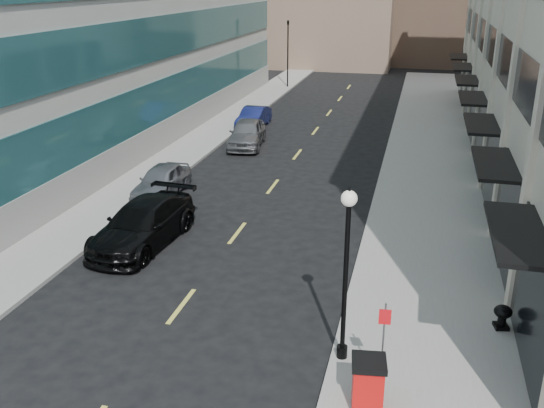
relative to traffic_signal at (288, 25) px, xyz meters
The scene contains 12 objects.
sidewalk_right 31.38m from the traffic_signal, 65.10° to the right, with size 5.00×80.00×0.15m, color gray.
sidewalk_left 28.58m from the traffic_signal, 92.05° to the right, with size 3.00×80.00×0.15m, color gray.
road_centerline 32.00m from the traffic_signal, 79.94° to the right, with size 0.15×68.20×0.01m.
traffic_signal is the anchor object (origin of this frame).
car_black_pickup 36.29m from the traffic_signal, 86.33° to the right, with size 2.33×5.72×1.66m, color black.
car_silver_sedan 30.95m from the traffic_signal, 88.65° to the right, with size 1.72×4.28×1.46m, color gray.
car_blue_sedan 16.92m from the traffic_signal, 85.76° to the right, with size 1.47×4.23×1.39m, color navy.
car_grey_sedan 21.67m from the traffic_signal, 84.16° to the right, with size 1.95×4.85×1.65m, color slate.
trash_bin 45.36m from the traffic_signal, 75.04° to the right, with size 0.89×0.95×1.30m.
lamppost 43.17m from the traffic_signal, 75.48° to the right, with size 0.40×0.40×4.84m.
sign_post 44.71m from the traffic_signal, 74.50° to the right, with size 0.29×0.07×2.46m.
urn_planter 42.29m from the traffic_signal, 68.92° to the right, with size 0.52×0.52×0.72m.
Camera 1 is at (6.81, -7.55, 9.71)m, focal length 40.00 mm.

